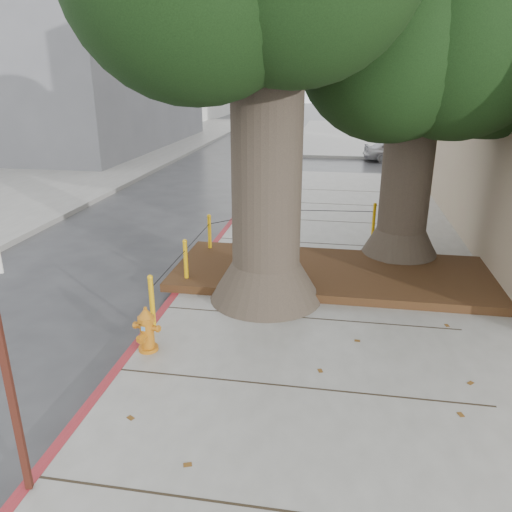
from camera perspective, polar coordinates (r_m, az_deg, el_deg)
The scene contains 12 objects.
ground at distance 6.94m, azimuth 0.20°, elevation -15.35°, with size 140.00×140.00×0.00m, color #28282B.
sidewalk_far at distance 36.15m, azimuth 18.12°, elevation 12.88°, with size 16.00×20.00×0.15m, color slate.
curb_red at distance 9.46m, azimuth -9.34°, elevation -4.88°, with size 0.14×26.00×0.16m, color maroon.
planter_bed at distance 10.21m, azimuth 8.82°, elevation -1.97°, with size 6.40×2.60×0.16m, color black.
building_far_grey at distance 31.91m, azimuth -22.05°, elevation 22.32°, with size 12.00×16.00×12.00m, color slate.
building_far_white at distance 53.77m, azimuth -10.75°, elevation 23.50°, with size 12.00×18.00×15.00m, color silver.
tree_far at distance 11.08m, azimuth 20.34°, elevation 24.13°, with size 4.50×3.80×7.17m.
bollard_ring at distance 10.66m, azimuth -0.53°, elevation 1.72°, with size 3.79×5.39×0.95m.
fire_hydrant at distance 7.57m, azimuth -12.38°, elevation -8.21°, with size 0.37×0.35×0.70m.
signpost at distance 5.07m, azimuth -26.90°, elevation -10.12°, with size 0.26×0.10×2.67m.
car_silver at distance 25.66m, azimuth 15.95°, elevation 11.59°, with size 1.31×3.27×1.11m, color #A7A7AC.
car_dark at distance 27.71m, azimuth -20.00°, elevation 11.79°, with size 1.62×3.98×1.15m, color black.
Camera 1 is at (0.92, -5.58, 4.03)m, focal length 35.00 mm.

